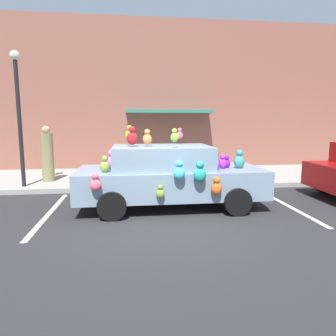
% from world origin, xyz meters
% --- Properties ---
extents(ground_plane, '(60.00, 60.00, 0.00)m').
position_xyz_m(ground_plane, '(0.00, 0.00, 0.00)').
color(ground_plane, '#262628').
extents(sidewalk, '(24.00, 4.00, 0.15)m').
position_xyz_m(sidewalk, '(0.00, 5.00, 0.07)').
color(sidewalk, gray).
rests_on(sidewalk, ground).
extents(storefront_building, '(24.00, 1.25, 6.40)m').
position_xyz_m(storefront_building, '(0.01, 7.14, 3.19)').
color(storefront_building, brown).
rests_on(storefront_building, ground).
extents(parking_stripe_front, '(0.12, 3.60, 0.01)m').
position_xyz_m(parking_stripe_front, '(3.37, 1.00, 0.00)').
color(parking_stripe_front, silver).
rests_on(parking_stripe_front, ground).
extents(parking_stripe_rear, '(0.12, 3.60, 0.01)m').
position_xyz_m(parking_stripe_rear, '(-2.54, 1.00, 0.00)').
color(parking_stripe_rear, silver).
rests_on(parking_stripe_rear, ground).
extents(plush_covered_car, '(4.57, 2.14, 2.04)m').
position_xyz_m(plush_covered_car, '(0.32, 1.19, 0.81)').
color(plush_covered_car, gray).
rests_on(plush_covered_car, ground).
extents(teddy_bear_on_sidewalk, '(0.30, 0.25, 0.57)m').
position_xyz_m(teddy_bear_on_sidewalk, '(2.76, 3.98, 0.41)').
color(teddy_bear_on_sidewalk, pink).
rests_on(teddy_bear_on_sidewalk, sidewalk).
extents(street_lamp_post, '(0.28, 0.28, 4.03)m').
position_xyz_m(street_lamp_post, '(-3.91, 3.50, 2.61)').
color(street_lamp_post, black).
rests_on(street_lamp_post, sidewalk).
extents(pedestrian_near_shopfront, '(0.39, 0.39, 1.85)m').
position_xyz_m(pedestrian_near_shopfront, '(-3.37, 4.28, 1.00)').
color(pedestrian_near_shopfront, olive).
rests_on(pedestrian_near_shopfront, sidewalk).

